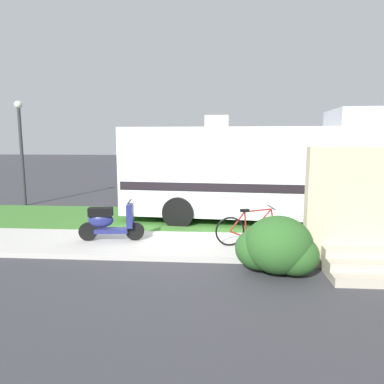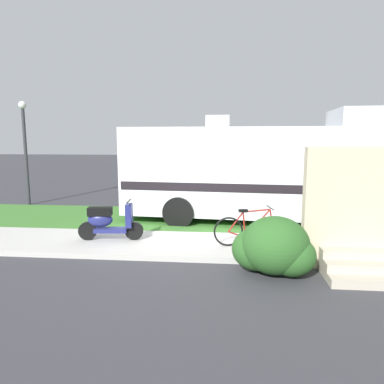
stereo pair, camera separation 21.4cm
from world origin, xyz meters
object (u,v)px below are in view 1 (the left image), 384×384
object	(u,v)px
motorhome_rv	(259,170)
scooter	(109,222)
street_lamp_post	(21,142)
pickup_truck_near	(290,175)
bicycle	(252,229)
bottle_spare	(308,247)
bottle_green	(370,244)

from	to	relation	value
motorhome_rv	scooter	xyz separation A→B (m)	(-3.85, -2.83, -1.01)
scooter	street_lamp_post	world-z (taller)	street_lamp_post
street_lamp_post	pickup_truck_near	bearing A→B (deg)	14.04
bicycle	bottle_spare	world-z (taller)	bicycle
motorhome_rv	pickup_truck_near	size ratio (longest dim) A/B	1.55
scooter	street_lamp_post	xyz separation A→B (m)	(-4.70, 4.72, 1.80)
bottle_spare	street_lamp_post	distance (m)	10.87
motorhome_rv	bottle_green	xyz separation A→B (m)	(2.15, -3.02, -1.37)
pickup_truck_near	street_lamp_post	size ratio (longest dim) A/B	1.34
motorhome_rv	bottle_spare	bearing A→B (deg)	-77.69
bicycle	bottle_green	size ratio (longest dim) A/B	6.88
pickup_truck_near	scooter	bearing A→B (deg)	-127.72
scooter	pickup_truck_near	xyz separation A→B (m)	(5.65, 7.31, 0.37)
bottle_green	pickup_truck_near	bearing A→B (deg)	92.59
motorhome_rv	pickup_truck_near	distance (m)	4.88
scooter	street_lamp_post	bearing A→B (deg)	134.90
pickup_truck_near	bottle_green	xyz separation A→B (m)	(0.34, -7.51, -0.72)
bicycle	bottle_spare	size ratio (longest dim) A/B	7.18
motorhome_rv	scooter	distance (m)	4.88
scooter	pickup_truck_near	size ratio (longest dim) A/B	0.30
motorhome_rv	street_lamp_post	xyz separation A→B (m)	(-8.55, 1.89, 0.79)
bottle_spare	pickup_truck_near	bearing A→B (deg)	82.15
bottle_green	bottle_spare	distance (m)	1.45
bicycle	bottle_spare	xyz separation A→B (m)	(1.18, -0.37, -0.28)
scooter	pickup_truck_near	distance (m)	9.25
motorhome_rv	bicycle	distance (m)	3.20
scooter	bottle_green	size ratio (longest dim) A/B	6.36
bottle_spare	scooter	bearing A→B (deg)	173.58
bicycle	bottle_spare	bearing A→B (deg)	-17.37
pickup_truck_near	bottle_green	bearing A→B (deg)	-87.41
scooter	pickup_truck_near	bearing A→B (deg)	52.28
motorhome_rv	pickup_truck_near	xyz separation A→B (m)	(1.81, 4.48, -0.65)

